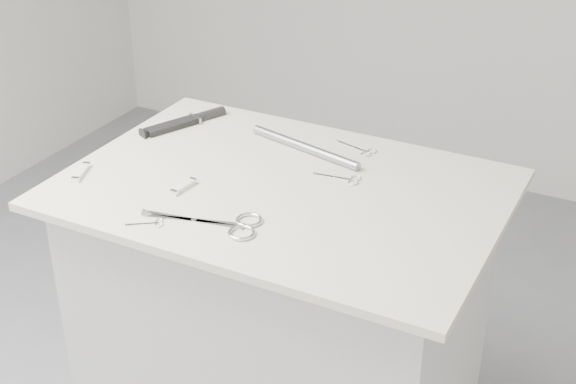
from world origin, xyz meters
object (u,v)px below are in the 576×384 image
at_px(embroidery_scissors_a, 345,179).
at_px(embroidery_scissors_b, 362,150).
at_px(pocket_knife_a, 184,187).
at_px(large_shears, 227,224).
at_px(sheathed_knife, 189,121).
at_px(pocket_knife_b, 81,172).
at_px(metal_rail, 305,147).
at_px(tiny_scissors, 150,224).
at_px(plinth, 282,346).

xyz_separation_m(embroidery_scissors_a, embroidery_scissors_b, (-0.03, 0.16, 0.00)).
bearing_deg(pocket_knife_a, large_shears, -113.58).
height_order(embroidery_scissors_b, sheathed_knife, sheathed_knife).
height_order(embroidery_scissors_b, pocket_knife_b, pocket_knife_b).
height_order(embroidery_scissors_a, sheathed_knife, sheathed_knife).
height_order(pocket_knife_a, metal_rail, metal_rail).
bearing_deg(sheathed_knife, metal_rail, -67.34).
relative_size(embroidery_scissors_b, pocket_knife_b, 1.32).
distance_m(large_shears, tiny_scissors, 0.16).
relative_size(pocket_knife_a, pocket_knife_b, 0.90).
distance_m(plinth, sheathed_knife, 0.65).
bearing_deg(tiny_scissors, metal_rail, 39.48).
xyz_separation_m(tiny_scissors, sheathed_knife, (-0.22, 0.48, 0.01)).
distance_m(embroidery_scissors_b, pocket_knife_b, 0.68).
bearing_deg(metal_rail, sheathed_knife, 178.39).
bearing_deg(sheathed_knife, pocket_knife_a, -124.00).
bearing_deg(embroidery_scissors_a, tiny_scissors, -134.15).
distance_m(large_shears, pocket_knife_a, 0.20).
distance_m(tiny_scissors, sheathed_knife, 0.53).
bearing_deg(pocket_knife_b, embroidery_scissors_b, -72.84).
bearing_deg(sheathed_knife, tiny_scissors, -131.12).
height_order(large_shears, pocket_knife_a, pocket_knife_a).
xyz_separation_m(embroidery_scissors_b, tiny_scissors, (-0.26, -0.54, -0.00)).
xyz_separation_m(pocket_knife_b, metal_rail, (0.41, 0.35, 0.01)).
xyz_separation_m(sheathed_knife, pocket_knife_b, (-0.06, -0.36, -0.00)).
relative_size(sheathed_knife, metal_rail, 0.70).
height_order(large_shears, pocket_knife_b, pocket_knife_b).
height_order(plinth, embroidery_scissors_a, embroidery_scissors_a).
xyz_separation_m(plinth, embroidery_scissors_b, (0.09, 0.26, 0.47)).
bearing_deg(plinth, pocket_knife_a, -148.89).
relative_size(plinth, large_shears, 3.48).
bearing_deg(large_shears, sheathed_knife, 118.68).
bearing_deg(metal_rail, plinth, -79.57).
bearing_deg(tiny_scissors, embroidery_scissors_a, 18.07).
xyz_separation_m(large_shears, metal_rail, (-0.02, 0.40, 0.01)).
relative_size(tiny_scissors, metal_rail, 0.22).
height_order(plinth, embroidery_scissors_b, embroidery_scissors_b).
bearing_deg(pocket_knife_b, large_shears, -116.89).
height_order(large_shears, tiny_scissors, large_shears).
relative_size(large_shears, metal_rail, 0.77).
height_order(plinth, sheathed_knife, sheathed_knife).
bearing_deg(pocket_knife_a, pocket_knife_b, 106.66).
distance_m(large_shears, embroidery_scissors_b, 0.48).
relative_size(pocket_knife_b, metal_rail, 0.27).
relative_size(plinth, tiny_scissors, 12.08).
distance_m(tiny_scissors, metal_rail, 0.49).
height_order(embroidery_scissors_b, tiny_scissors, same).
height_order(embroidery_scissors_a, embroidery_scissors_b, same).
distance_m(embroidery_scissors_a, sheathed_knife, 0.51).
xyz_separation_m(embroidery_scissors_b, pocket_knife_a, (-0.28, -0.37, 0.00)).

